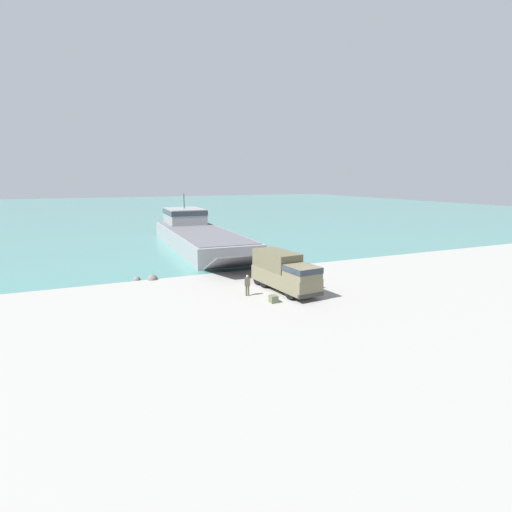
% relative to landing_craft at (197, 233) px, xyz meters
% --- Properties ---
extents(ground_plane, '(240.00, 240.00, 0.00)m').
position_rel_landing_craft_xyz_m(ground_plane, '(2.60, -21.29, -1.72)').
color(ground_plane, gray).
extents(water_surface, '(240.00, 180.00, 0.01)m').
position_rel_landing_craft_xyz_m(water_surface, '(2.60, 72.35, -1.71)').
color(water_surface, '#477F7A').
rests_on(water_surface, ground_plane).
extents(landing_craft, '(8.82, 34.19, 7.17)m').
position_rel_landing_craft_xyz_m(landing_craft, '(0.00, 0.00, 0.00)').
color(landing_craft, gray).
rests_on(landing_craft, ground_plane).
extents(military_truck, '(3.06, 7.80, 3.26)m').
position_rel_landing_craft_xyz_m(military_truck, '(0.30, -26.30, -0.03)').
color(military_truck, '#6B664C').
rests_on(military_truck, ground_plane).
extents(soldier_on_ramp, '(0.49, 0.35, 1.76)m').
position_rel_landing_craft_xyz_m(soldier_on_ramp, '(-3.19, -26.42, -0.69)').
color(soldier_on_ramp, '#4C4738').
rests_on(soldier_on_ramp, ground_plane).
extents(moored_boat_a, '(3.24, 5.52, 2.04)m').
position_rel_landing_craft_xyz_m(moored_boat_a, '(4.62, 20.66, -1.04)').
color(moored_boat_a, navy).
rests_on(moored_boat_a, ground_plane).
extents(cargo_crate, '(0.58, 0.69, 0.56)m').
position_rel_landing_craft_xyz_m(cargo_crate, '(-2.03, -28.92, -1.43)').
color(cargo_crate, '#566042').
rests_on(cargo_crate, ground_plane).
extents(shoreline_rock_a, '(0.68, 0.68, 0.68)m').
position_rel_landing_craft_xyz_m(shoreline_rock_a, '(-10.81, -17.32, -1.72)').
color(shoreline_rock_a, '#66605B').
rests_on(shoreline_rock_a, ground_plane).
extents(shoreline_rock_b, '(0.92, 0.92, 0.92)m').
position_rel_landing_craft_xyz_m(shoreline_rock_b, '(5.72, -16.57, -1.72)').
color(shoreline_rock_b, gray).
rests_on(shoreline_rock_b, ground_plane).
extents(shoreline_rock_c, '(0.97, 0.97, 0.97)m').
position_rel_landing_craft_xyz_m(shoreline_rock_c, '(-9.42, -17.72, -1.72)').
color(shoreline_rock_c, '#66605B').
rests_on(shoreline_rock_c, ground_plane).
extents(shoreline_rock_d, '(0.80, 0.80, 0.80)m').
position_rel_landing_craft_xyz_m(shoreline_rock_d, '(6.45, -17.47, -1.72)').
color(shoreline_rock_d, gray).
rests_on(shoreline_rock_d, ground_plane).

